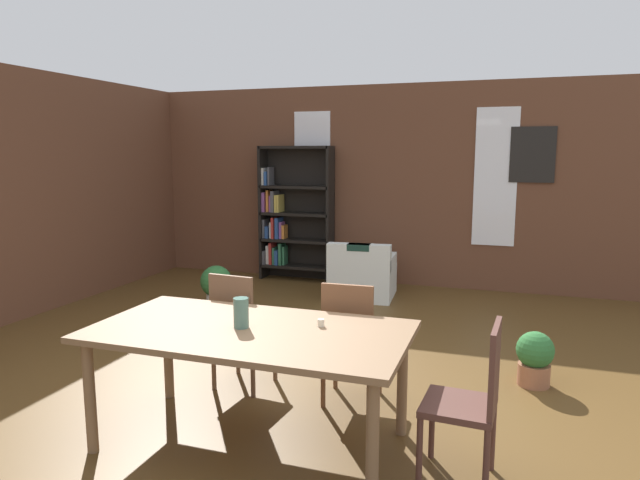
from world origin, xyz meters
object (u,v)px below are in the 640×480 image
Objects in this scene: dining_chair_head_right at (472,398)px; armchair_white at (362,276)px; dining_chair_far_right at (350,339)px; bookshelf_tall at (291,216)px; dining_chair_far_left at (239,327)px; potted_plant_corner at (216,284)px; potted_plant_by_shelf at (535,357)px; vase_on_table at (241,313)px; dining_table at (250,340)px.

armchair_white is at bearing 112.82° from dining_chair_head_right.
bookshelf_tall reaches higher than dining_chair_far_right.
dining_chair_far_left is 1.82× the size of potted_plant_corner.
dining_chair_head_right is 4.26m from potted_plant_corner.
potted_plant_by_shelf is at bearing -48.48° from armchair_white.
vase_on_table is 0.43× the size of potted_plant_by_shelf.
dining_chair_head_right is (1.44, -0.00, -0.36)m from vase_on_table.
dining_chair_head_right is at bearing -104.28° from potted_plant_by_shelf.
dining_table is 2.12× the size of dining_chair_far_left.
potted_plant_corner is (-1.76, 2.81, -0.58)m from vase_on_table.
dining_table reaches higher than potted_plant_corner.
potted_plant_corner is (-1.81, 2.81, -0.41)m from dining_table.
vase_on_table is (-0.06, 0.00, 0.17)m from dining_table.
dining_chair_head_right is 1.82× the size of potted_plant_corner.
armchair_white is (-0.71, 3.11, -0.23)m from dining_chair_far_right.
potted_plant_by_shelf is (3.31, -3.01, -0.72)m from bookshelf_tall.
potted_plant_corner is at bearing 138.60° from dining_chair_head_right.
dining_chair_far_left is 3.13m from armchair_white.
dining_table is at bearing -138.53° from potted_plant_by_shelf.
dining_chair_head_right is 0.48× the size of bookshelf_tall.
bookshelf_tall is at bearing 107.86° from vase_on_table.
dining_chair_far_left is 2.47m from potted_plant_corner.
armchair_white is 1.65× the size of potted_plant_corner.
potted_plant_by_shelf is at bearing 40.56° from vase_on_table.
dining_chair_far_left is (-1.84, 0.76, 0.00)m from dining_chair_head_right.
dining_chair_far_left is at bearing 157.61° from dining_chair_head_right.
dining_chair_head_right reaches higher than potted_plant_corner.
vase_on_table reaches higher than armchair_white.
bookshelf_tall reaches higher than potted_plant_by_shelf.
dining_table reaches higher than potted_plant_by_shelf.
dining_chair_far_left is (-0.40, 0.75, -0.36)m from vase_on_table.
armchair_white is (-1.63, 3.87, -0.23)m from dining_chair_head_right.
potted_plant_corner is (-3.59, 1.24, 0.05)m from potted_plant_by_shelf.
armchair_white is (-0.25, 3.87, -0.42)m from dining_table.
dining_table is 4.49× the size of potted_plant_by_shelf.
dining_table is at bearing -57.16° from potted_plant_corner.
bookshelf_tall reaches higher than dining_chair_far_left.
vase_on_table is at bearing -72.14° from bookshelf_tall.
potted_plant_by_shelf is 0.86× the size of potted_plant_corner.
dining_chair_far_left is 2.40m from potted_plant_by_shelf.
dining_chair_far_left reaches higher than armchair_white.
potted_plant_by_shelf is at bearing 41.47° from dining_table.
potted_plant_corner is at bearing -98.98° from bookshelf_tall.
bookshelf_tall is 2.29× the size of armchair_white.
dining_chair_far_left reaches higher than dining_table.
potted_plant_corner is at bearing 122.84° from dining_table.
vase_on_table is at bearing -124.30° from dining_chair_far_right.
vase_on_table reaches higher than potted_plant_corner.
dining_chair_far_left is 0.48× the size of bookshelf_tall.
dining_table is at bearing -58.63° from dining_chair_far_left.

